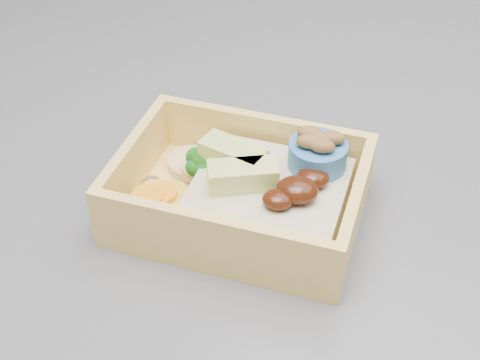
# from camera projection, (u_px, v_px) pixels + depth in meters

# --- Properties ---
(bento_box) EXTENTS (0.18, 0.15, 0.06)m
(bento_box) POSITION_uv_depth(u_px,v_px,m) (248.00, 192.00, 0.47)
(bento_box) COLOR #F6CB65
(bento_box) RESTS_ON island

